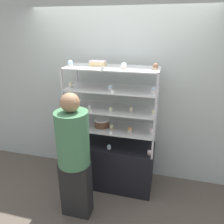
# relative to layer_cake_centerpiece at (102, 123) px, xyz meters

# --- Properties ---
(ground_plane) EXTENTS (20.00, 20.00, 0.00)m
(ground_plane) POSITION_rel_layer_cake_centerpiece_xyz_m (0.14, 0.03, -1.01)
(ground_plane) COLOR brown
(back_wall) EXTENTS (8.00, 0.05, 2.60)m
(back_wall) POSITION_rel_layer_cake_centerpiece_xyz_m (0.14, 0.42, 0.29)
(back_wall) COLOR #A8B2AD
(back_wall) RESTS_ON ground_plane
(display_base) EXTENTS (1.19, 0.50, 0.68)m
(display_base) POSITION_rel_layer_cake_centerpiece_xyz_m (0.14, 0.03, -0.67)
(display_base) COLOR black
(display_base) RESTS_ON ground_plane
(display_riser_lower) EXTENTS (1.19, 0.50, 0.27)m
(display_riser_lower) POSITION_rel_layer_cake_centerpiece_xyz_m (0.14, 0.03, -0.07)
(display_riser_lower) COLOR #B7B7BC
(display_riser_lower) RESTS_ON display_base
(display_riser_middle) EXTENTS (1.19, 0.50, 0.27)m
(display_riser_middle) POSITION_rel_layer_cake_centerpiece_xyz_m (0.14, 0.03, 0.20)
(display_riser_middle) COLOR #B7B7BC
(display_riser_middle) RESTS_ON display_riser_lower
(display_riser_upper) EXTENTS (1.19, 0.50, 0.27)m
(display_riser_upper) POSITION_rel_layer_cake_centerpiece_xyz_m (0.14, 0.03, 0.47)
(display_riser_upper) COLOR #B7B7BC
(display_riser_upper) RESTS_ON display_riser_middle
(display_riser_top) EXTENTS (1.19, 0.50, 0.27)m
(display_riser_top) POSITION_rel_layer_cake_centerpiece_xyz_m (0.14, 0.03, 0.75)
(display_riser_top) COLOR #B7B7BC
(display_riser_top) RESTS_ON display_riser_upper
(layer_cake_centerpiece) EXTENTS (0.21, 0.21, 0.11)m
(layer_cake_centerpiece) POSITION_rel_layer_cake_centerpiece_xyz_m (0.00, 0.00, 0.00)
(layer_cake_centerpiece) COLOR brown
(layer_cake_centerpiece) RESTS_ON display_riser_lower
(sheet_cake_frosted) EXTENTS (0.20, 0.12, 0.07)m
(sheet_cake_frosted) POSITION_rel_layer_cake_centerpiece_xyz_m (-0.06, 0.07, 0.80)
(sheet_cake_frosted) COLOR #DBBC84
(sheet_cake_frosted) RESTS_ON display_riser_top
(cupcake_0) EXTENTS (0.05, 0.05, 0.06)m
(cupcake_0) POSITION_rel_layer_cake_centerpiece_xyz_m (-0.39, -0.04, -0.30)
(cupcake_0) COLOR white
(cupcake_0) RESTS_ON display_base
(cupcake_1) EXTENTS (0.05, 0.05, 0.06)m
(cupcake_1) POSITION_rel_layer_cake_centerpiece_xyz_m (0.13, -0.11, -0.30)
(cupcake_1) COLOR white
(cupcake_1) RESTS_ON display_base
(cupcake_2) EXTENTS (0.05, 0.05, 0.06)m
(cupcake_2) POSITION_rel_layer_cake_centerpiece_xyz_m (0.68, -0.11, -0.30)
(cupcake_2) COLOR #CCB28C
(cupcake_2) RESTS_ON display_base
(price_tag_0) EXTENTS (0.04, 0.00, 0.04)m
(price_tag_0) POSITION_rel_layer_cake_centerpiece_xyz_m (-0.14, -0.20, -0.31)
(price_tag_0) COLOR white
(price_tag_0) RESTS_ON display_base
(cupcake_3) EXTENTS (0.06, 0.06, 0.07)m
(cupcake_3) POSITION_rel_layer_cake_centerpiece_xyz_m (-0.40, -0.09, -0.02)
(cupcake_3) COLOR #CCB28C
(cupcake_3) RESTS_ON display_riser_lower
(cupcake_4) EXTENTS (0.06, 0.06, 0.07)m
(cupcake_4) POSITION_rel_layer_cake_centerpiece_xyz_m (0.15, -0.05, -0.02)
(cupcake_4) COLOR #CCB28C
(cupcake_4) RESTS_ON display_riser_lower
(cupcake_5) EXTENTS (0.06, 0.06, 0.07)m
(cupcake_5) POSITION_rel_layer_cake_centerpiece_xyz_m (0.41, -0.07, -0.02)
(cupcake_5) COLOR beige
(cupcake_5) RESTS_ON display_riser_lower
(cupcake_6) EXTENTS (0.06, 0.06, 0.07)m
(cupcake_6) POSITION_rel_layer_cake_centerpiece_xyz_m (0.69, -0.05, -0.02)
(cupcake_6) COLOR white
(cupcake_6) RESTS_ON display_riser_lower
(price_tag_1) EXTENTS (0.04, 0.00, 0.04)m
(price_tag_1) POSITION_rel_layer_cake_centerpiece_xyz_m (0.18, -0.20, -0.03)
(price_tag_1) COLOR white
(price_tag_1) RESTS_ON display_riser_lower
(cupcake_7) EXTENTS (0.05, 0.05, 0.06)m
(cupcake_7) POSITION_rel_layer_cake_centerpiece_xyz_m (-0.40, -0.10, 0.24)
(cupcake_7) COLOR #CCB28C
(cupcake_7) RESTS_ON display_riser_middle
(cupcake_8) EXTENTS (0.05, 0.05, 0.06)m
(cupcake_8) POSITION_rel_layer_cake_centerpiece_xyz_m (-0.14, -0.09, 0.24)
(cupcake_8) COLOR white
(cupcake_8) RESTS_ON display_riser_middle
(cupcake_9) EXTENTS (0.05, 0.05, 0.06)m
(cupcake_9) POSITION_rel_layer_cake_centerpiece_xyz_m (0.15, -0.08, 0.24)
(cupcake_9) COLOR white
(cupcake_9) RESTS_ON display_riser_middle
(cupcake_10) EXTENTS (0.05, 0.05, 0.06)m
(cupcake_10) POSITION_rel_layer_cake_centerpiece_xyz_m (0.40, -0.02, 0.24)
(cupcake_10) COLOR beige
(cupcake_10) RESTS_ON display_riser_middle
(cupcake_11) EXTENTS (0.05, 0.05, 0.06)m
(cupcake_11) POSITION_rel_layer_cake_centerpiece_xyz_m (0.69, -0.06, 0.24)
(cupcake_11) COLOR white
(cupcake_11) RESTS_ON display_riser_middle
(price_tag_2) EXTENTS (0.04, 0.00, 0.04)m
(price_tag_2) POSITION_rel_layer_cake_centerpiece_xyz_m (-0.08, -0.20, 0.24)
(price_tag_2) COLOR white
(price_tag_2) RESTS_ON display_riser_middle
(cupcake_12) EXTENTS (0.05, 0.05, 0.07)m
(cupcake_12) POSITION_rel_layer_cake_centerpiece_xyz_m (-0.40, -0.06, 0.52)
(cupcake_12) COLOR white
(cupcake_12) RESTS_ON display_riser_upper
(cupcake_13) EXTENTS (0.05, 0.05, 0.07)m
(cupcake_13) POSITION_rel_layer_cake_centerpiece_xyz_m (0.14, -0.06, 0.52)
(cupcake_13) COLOR white
(cupcake_13) RESTS_ON display_riser_upper
(cupcake_14) EXTENTS (0.05, 0.05, 0.07)m
(cupcake_14) POSITION_rel_layer_cake_centerpiece_xyz_m (0.67, -0.05, 0.52)
(cupcake_14) COLOR white
(cupcake_14) RESTS_ON display_riser_upper
(price_tag_3) EXTENTS (0.04, 0.00, 0.04)m
(price_tag_3) POSITION_rel_layer_cake_centerpiece_xyz_m (0.20, -0.20, 0.51)
(price_tag_3) COLOR white
(price_tag_3) RESTS_ON display_riser_upper
(cupcake_15) EXTENTS (0.07, 0.07, 0.08)m
(cupcake_15) POSITION_rel_layer_cake_centerpiece_xyz_m (-0.39, -0.04, 0.80)
(cupcake_15) COLOR white
(cupcake_15) RESTS_ON display_riser_top
(cupcake_16) EXTENTS (0.07, 0.07, 0.08)m
(cupcake_16) POSITION_rel_layer_cake_centerpiece_xyz_m (0.30, -0.05, 0.80)
(cupcake_16) COLOR beige
(cupcake_16) RESTS_ON display_riser_top
(cupcake_17) EXTENTS (0.07, 0.07, 0.08)m
(cupcake_17) POSITION_rel_layer_cake_centerpiece_xyz_m (0.67, -0.02, 0.80)
(cupcake_17) COLOR #CCB28C
(cupcake_17) RESTS_ON display_riser_top
(price_tag_4) EXTENTS (0.04, 0.00, 0.04)m
(price_tag_4) POSITION_rel_layer_cake_centerpiece_xyz_m (0.08, -0.20, 0.79)
(price_tag_4) COLOR white
(price_tag_4) RESTS_ON display_riser_top
(customer_figure) EXTENTS (0.37, 0.37, 1.60)m
(customer_figure) POSITION_rel_layer_cake_centerpiece_xyz_m (-0.15, -0.63, -0.15)
(customer_figure) COLOR black
(customer_figure) RESTS_ON ground_plane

